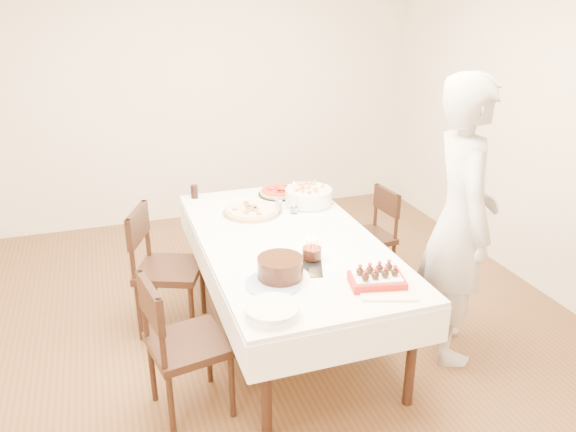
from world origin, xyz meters
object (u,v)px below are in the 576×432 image
object	(u,v)px
person	(460,222)
strawberry_box	(377,279)
pasta_bowl	(309,196)
dining_table	(288,287)
pizza_pepperoni	(279,192)
chair_left_savory	(170,270)
taper_candle	(294,197)
layer_cake	(280,268)
pizza_white	(252,211)
birthday_cake	(312,248)
chair_left_dessert	(189,344)
chair_right_savory	(367,237)
cola_glass	(194,192)

from	to	relation	value
person	strawberry_box	distance (m)	0.77
strawberry_box	pasta_bowl	bearing A→B (deg)	86.30
pasta_bowl	dining_table	bearing A→B (deg)	-122.57
pizza_pepperoni	chair_left_savory	bearing A→B (deg)	-153.40
taper_candle	layer_cake	xyz separation A→B (m)	(-0.41, -0.94, -0.06)
pizza_white	pasta_bowl	bearing A→B (deg)	6.45
chair_left_savory	birthday_cake	distance (m)	1.13
person	pasta_bowl	size ratio (longest dim) A/B	5.16
chair_left_savory	pasta_bowl	bearing A→B (deg)	-147.44
pasta_bowl	layer_cake	size ratio (longest dim) A/B	1.07
chair_left_dessert	pizza_white	bearing A→B (deg)	-132.28
pizza_pepperoni	strawberry_box	size ratio (longest dim) A/B	1.10
chair_left_dessert	birthday_cake	distance (m)	0.94
chair_left_dessert	taper_candle	bearing A→B (deg)	-144.98
pizza_pepperoni	taper_candle	distance (m)	0.43
pizza_pepperoni	layer_cake	world-z (taller)	layer_cake
pasta_bowl	strawberry_box	distance (m)	1.34
chair_left_dessert	pizza_white	xyz separation A→B (m)	(0.67, 1.08, 0.32)
pizza_white	strawberry_box	xyz separation A→B (m)	(0.39, -1.28, 0.02)
dining_table	birthday_cake	bearing A→B (deg)	-83.42
pizza_pepperoni	birthday_cake	xyz separation A→B (m)	(-0.16, -1.19, 0.06)
birthday_cake	strawberry_box	bearing A→B (deg)	-61.05
pizza_pepperoni	taper_candle	world-z (taller)	taper_candle
dining_table	strawberry_box	bearing A→B (deg)	-70.40
chair_right_savory	taper_candle	xyz separation A→B (m)	(-0.68, -0.11, 0.48)
dining_table	taper_candle	xyz separation A→B (m)	(0.19, 0.42, 0.51)
pizza_white	pizza_pepperoni	bearing A→B (deg)	46.14
chair_left_savory	cola_glass	size ratio (longest dim) A/B	8.65
layer_cake	chair_left_savory	bearing A→B (deg)	122.00
pizza_pepperoni	layer_cake	distance (m)	1.43
chair_left_savory	pasta_bowl	size ratio (longest dim) A/B	2.54
taper_candle	strawberry_box	bearing A→B (deg)	-85.93
layer_cake	strawberry_box	size ratio (longest dim) A/B	1.12
dining_table	chair_left_dessert	bearing A→B (deg)	-144.32
chair_right_savory	pizza_pepperoni	distance (m)	0.82
person	pizza_pepperoni	bearing A→B (deg)	48.05
pasta_bowl	cola_glass	world-z (taller)	pasta_bowl
person	pizza_pepperoni	size ratio (longest dim) A/B	5.61
taper_candle	chair_left_savory	bearing A→B (deg)	-176.03
pasta_bowl	taper_candle	world-z (taller)	taper_candle
person	layer_cake	distance (m)	1.21
dining_table	pizza_pepperoni	size ratio (longest dim) A/B	6.37
person	layer_cake	xyz separation A→B (m)	(-1.21, -0.01, -0.13)
pasta_bowl	pizza_pepperoni	bearing A→B (deg)	119.37
chair_left_dessert	taper_candle	world-z (taller)	taper_candle
taper_candle	layer_cake	distance (m)	1.03
chair_left_savory	taper_candle	xyz separation A→B (m)	(0.96, 0.07, 0.42)
chair_left_dessert	pasta_bowl	distance (m)	1.65
chair_left_savory	cola_glass	bearing A→B (deg)	-93.88
pizza_white	cola_glass	xyz separation A→B (m)	(-0.35, 0.48, 0.03)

